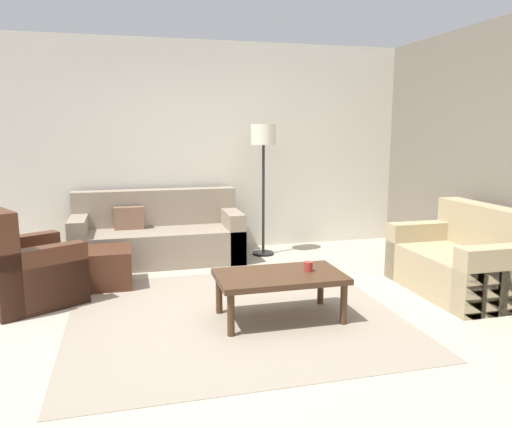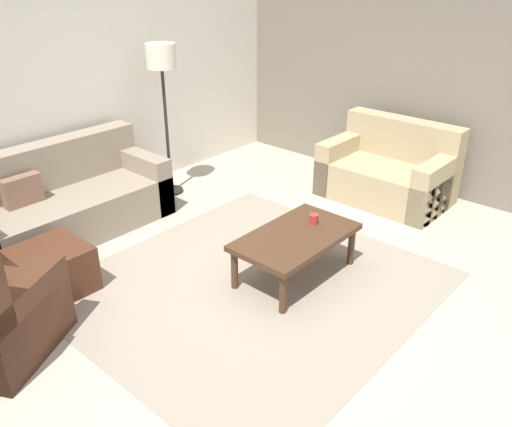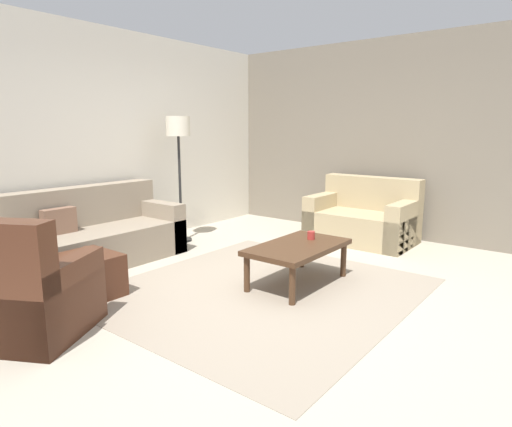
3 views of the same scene
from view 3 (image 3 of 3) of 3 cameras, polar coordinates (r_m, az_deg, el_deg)
ground_plane at (r=4.34m, az=0.68°, el=-9.95°), size 8.00×8.00×0.00m
rear_partition at (r=6.00m, az=-19.69°, el=8.92°), size 6.00×0.12×2.80m
stone_feature_panel at (r=6.69m, az=16.73°, el=9.23°), size 0.12×5.20×2.80m
area_rug at (r=4.33m, az=0.68°, el=-9.90°), size 2.86×2.66×0.01m
couch_main at (r=5.45m, az=-20.86°, el=-3.02°), size 2.06×0.87×0.88m
couch_loveseat at (r=6.32m, az=13.86°, el=-0.78°), size 0.89×1.39×0.88m
armchair_leather at (r=3.73m, az=-27.95°, el=-9.80°), size 1.09×1.09×0.95m
ottoman at (r=4.41m, az=-21.36°, el=-7.62°), size 0.56×0.56×0.40m
coffee_table at (r=4.42m, az=5.46°, el=-4.68°), size 1.10×0.64×0.41m
cup at (r=4.62m, az=7.16°, el=-2.83°), size 0.08×0.08×0.09m
lamp_standing at (r=6.07m, az=-10.03°, el=9.48°), size 0.32×0.32×1.71m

